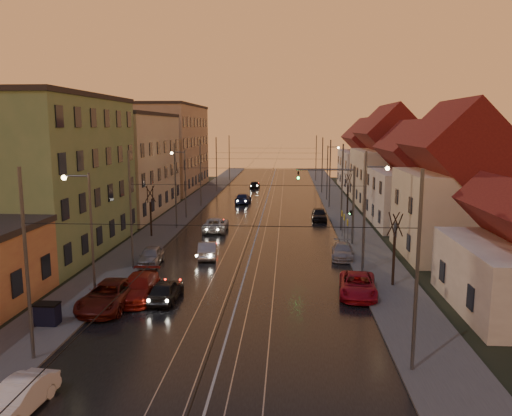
% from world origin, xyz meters
% --- Properties ---
extents(ground, '(160.00, 160.00, 0.00)m').
position_xyz_m(ground, '(0.00, 0.00, 0.00)').
color(ground, black).
rests_on(ground, ground).
extents(road, '(16.00, 120.00, 0.04)m').
position_xyz_m(road, '(0.00, 40.00, 0.02)').
color(road, black).
rests_on(road, ground).
extents(sidewalk_left, '(4.00, 120.00, 0.15)m').
position_xyz_m(sidewalk_left, '(-10.00, 40.00, 0.07)').
color(sidewalk_left, '#4C4C4C').
rests_on(sidewalk_left, ground).
extents(sidewalk_right, '(4.00, 120.00, 0.15)m').
position_xyz_m(sidewalk_right, '(10.00, 40.00, 0.07)').
color(sidewalk_right, '#4C4C4C').
rests_on(sidewalk_right, ground).
extents(tram_rail_0, '(0.06, 120.00, 0.03)m').
position_xyz_m(tram_rail_0, '(-2.20, 40.00, 0.06)').
color(tram_rail_0, gray).
rests_on(tram_rail_0, road).
extents(tram_rail_1, '(0.06, 120.00, 0.03)m').
position_xyz_m(tram_rail_1, '(-0.77, 40.00, 0.06)').
color(tram_rail_1, gray).
rests_on(tram_rail_1, road).
extents(tram_rail_2, '(0.06, 120.00, 0.03)m').
position_xyz_m(tram_rail_2, '(0.77, 40.00, 0.06)').
color(tram_rail_2, gray).
rests_on(tram_rail_2, road).
extents(tram_rail_3, '(0.06, 120.00, 0.03)m').
position_xyz_m(tram_rail_3, '(2.20, 40.00, 0.06)').
color(tram_rail_3, gray).
rests_on(tram_rail_3, road).
extents(apartment_left_1, '(10.00, 18.00, 13.00)m').
position_xyz_m(apartment_left_1, '(-17.50, 14.00, 6.50)').
color(apartment_left_1, '#608554').
rests_on(apartment_left_1, ground).
extents(apartment_left_2, '(10.00, 20.00, 12.00)m').
position_xyz_m(apartment_left_2, '(-17.50, 34.00, 6.00)').
color(apartment_left_2, '#B7A98D').
rests_on(apartment_left_2, ground).
extents(apartment_left_3, '(10.00, 24.00, 14.00)m').
position_xyz_m(apartment_left_3, '(-17.50, 58.00, 7.00)').
color(apartment_left_3, '#A08367').
rests_on(apartment_left_3, ground).
extents(house_right_1, '(8.67, 10.20, 10.80)m').
position_xyz_m(house_right_1, '(17.00, 15.00, 5.45)').
color(house_right_1, beige).
rests_on(house_right_1, ground).
extents(house_right_2, '(9.18, 12.24, 9.20)m').
position_xyz_m(house_right_2, '(17.00, 28.00, 4.64)').
color(house_right_2, beige).
rests_on(house_right_2, ground).
extents(house_right_3, '(9.18, 14.28, 11.50)m').
position_xyz_m(house_right_3, '(17.00, 43.00, 5.80)').
color(house_right_3, beige).
rests_on(house_right_3, ground).
extents(house_right_4, '(9.18, 16.32, 10.00)m').
position_xyz_m(house_right_4, '(17.00, 61.00, 5.05)').
color(house_right_4, beige).
rests_on(house_right_4, ground).
extents(catenary_pole_l_0, '(0.16, 0.16, 9.00)m').
position_xyz_m(catenary_pole_l_0, '(-8.60, -6.00, 4.50)').
color(catenary_pole_l_0, '#595B60').
rests_on(catenary_pole_l_0, ground).
extents(catenary_pole_r_0, '(0.16, 0.16, 9.00)m').
position_xyz_m(catenary_pole_r_0, '(8.60, -6.00, 4.50)').
color(catenary_pole_r_0, '#595B60').
rests_on(catenary_pole_r_0, ground).
extents(catenary_pole_l_1, '(0.16, 0.16, 9.00)m').
position_xyz_m(catenary_pole_l_1, '(-8.60, 9.00, 4.50)').
color(catenary_pole_l_1, '#595B60').
rests_on(catenary_pole_l_1, ground).
extents(catenary_pole_r_1, '(0.16, 0.16, 9.00)m').
position_xyz_m(catenary_pole_r_1, '(8.60, 9.00, 4.50)').
color(catenary_pole_r_1, '#595B60').
rests_on(catenary_pole_r_1, ground).
extents(catenary_pole_l_2, '(0.16, 0.16, 9.00)m').
position_xyz_m(catenary_pole_l_2, '(-8.60, 24.00, 4.50)').
color(catenary_pole_l_2, '#595B60').
rests_on(catenary_pole_l_2, ground).
extents(catenary_pole_r_2, '(0.16, 0.16, 9.00)m').
position_xyz_m(catenary_pole_r_2, '(8.60, 24.00, 4.50)').
color(catenary_pole_r_2, '#595B60').
rests_on(catenary_pole_r_2, ground).
extents(catenary_pole_l_3, '(0.16, 0.16, 9.00)m').
position_xyz_m(catenary_pole_l_3, '(-8.60, 39.00, 4.50)').
color(catenary_pole_l_3, '#595B60').
rests_on(catenary_pole_l_3, ground).
extents(catenary_pole_r_3, '(0.16, 0.16, 9.00)m').
position_xyz_m(catenary_pole_r_3, '(8.60, 39.00, 4.50)').
color(catenary_pole_r_3, '#595B60').
rests_on(catenary_pole_r_3, ground).
extents(catenary_pole_l_4, '(0.16, 0.16, 9.00)m').
position_xyz_m(catenary_pole_l_4, '(-8.60, 54.00, 4.50)').
color(catenary_pole_l_4, '#595B60').
rests_on(catenary_pole_l_4, ground).
extents(catenary_pole_r_4, '(0.16, 0.16, 9.00)m').
position_xyz_m(catenary_pole_r_4, '(8.60, 54.00, 4.50)').
color(catenary_pole_r_4, '#595B60').
rests_on(catenary_pole_r_4, ground).
extents(catenary_pole_l_5, '(0.16, 0.16, 9.00)m').
position_xyz_m(catenary_pole_l_5, '(-8.60, 72.00, 4.50)').
color(catenary_pole_l_5, '#595B60').
rests_on(catenary_pole_l_5, ground).
extents(catenary_pole_r_5, '(0.16, 0.16, 9.00)m').
position_xyz_m(catenary_pole_r_5, '(8.60, 72.00, 4.50)').
color(catenary_pole_r_5, '#595B60').
rests_on(catenary_pole_r_5, ground).
extents(street_lamp_0, '(1.75, 0.32, 8.00)m').
position_xyz_m(street_lamp_0, '(-9.10, 2.00, 4.89)').
color(street_lamp_0, '#595B60').
rests_on(street_lamp_0, ground).
extents(street_lamp_1, '(1.75, 0.32, 8.00)m').
position_xyz_m(street_lamp_1, '(9.10, 10.00, 4.89)').
color(street_lamp_1, '#595B60').
rests_on(street_lamp_1, ground).
extents(street_lamp_2, '(1.75, 0.32, 8.00)m').
position_xyz_m(street_lamp_2, '(-9.10, 30.00, 4.89)').
color(street_lamp_2, '#595B60').
rests_on(street_lamp_2, ground).
extents(street_lamp_3, '(1.75, 0.32, 8.00)m').
position_xyz_m(street_lamp_3, '(9.10, 46.00, 4.89)').
color(street_lamp_3, '#595B60').
rests_on(street_lamp_3, ground).
extents(traffic_light_mast, '(5.30, 0.32, 7.20)m').
position_xyz_m(traffic_light_mast, '(7.99, 18.00, 4.60)').
color(traffic_light_mast, '#595B60').
rests_on(traffic_light_mast, ground).
extents(bare_tree_0, '(1.09, 1.09, 5.11)m').
position_xyz_m(bare_tree_0, '(-10.20, 20.00, 2.49)').
color(bare_tree_0, black).
rests_on(bare_tree_0, ground).
extents(bare_tree_1, '(1.09, 1.09, 5.11)m').
position_xyz_m(bare_tree_1, '(10.20, 6.00, 2.49)').
color(bare_tree_1, black).
rests_on(bare_tree_1, ground).
extents(bare_tree_2, '(1.09, 1.09, 5.11)m').
position_xyz_m(bare_tree_2, '(10.40, 34.00, 2.49)').
color(bare_tree_2, black).
rests_on(bare_tree_2, ground).
extents(driving_car_0, '(1.71, 4.01, 1.35)m').
position_xyz_m(driving_car_0, '(-4.45, 2.40, 0.68)').
color(driving_car_0, black).
rests_on(driving_car_0, ground).
extents(driving_car_1, '(1.96, 4.31, 1.37)m').
position_xyz_m(driving_car_1, '(-3.50, 12.79, 0.69)').
color(driving_car_1, '#AAAAAF').
rests_on(driving_car_1, ground).
extents(driving_car_2, '(2.43, 5.08, 1.40)m').
position_xyz_m(driving_car_2, '(-4.34, 23.32, 0.70)').
color(driving_car_2, '#BDBDBD').
rests_on(driving_car_2, ground).
extents(driving_car_3, '(2.14, 4.86, 1.39)m').
position_xyz_m(driving_car_3, '(-3.20, 42.45, 0.69)').
color(driving_car_3, '#171E46').
rests_on(driving_car_3, ground).
extents(driving_car_4, '(1.77, 3.91, 1.30)m').
position_xyz_m(driving_car_4, '(-2.70, 59.82, 0.65)').
color(driving_car_4, black).
rests_on(driving_car_4, ground).
extents(parked_left_0, '(1.68, 3.88, 1.24)m').
position_xyz_m(parked_left_0, '(-7.00, -10.18, 0.62)').
color(parked_left_0, white).
rests_on(parked_left_0, ground).
extents(parked_left_1, '(2.78, 5.63, 1.54)m').
position_xyz_m(parked_left_1, '(-7.51, 0.93, 0.77)').
color(parked_left_1, '#51140D').
rests_on(parked_left_1, ground).
extents(parked_left_2, '(2.28, 5.20, 1.49)m').
position_xyz_m(parked_left_2, '(-6.25, 2.63, 0.74)').
color(parked_left_2, maroon).
rests_on(parked_left_2, ground).
extents(parked_left_3, '(1.92, 4.18, 1.39)m').
position_xyz_m(parked_left_3, '(-7.60, 10.43, 0.69)').
color(parked_left_3, '#97979C').
rests_on(parked_left_3, ground).
extents(parked_right_0, '(2.78, 5.17, 1.38)m').
position_xyz_m(parked_right_0, '(7.60, 4.12, 0.69)').
color(parked_right_0, '#AC1124').
rests_on(parked_right_0, ground).
extents(parked_right_1, '(2.13, 4.37, 1.22)m').
position_xyz_m(parked_right_1, '(7.60, 13.31, 0.61)').
color(parked_right_1, '#A5A5AA').
rests_on(parked_right_1, ground).
extents(parked_right_2, '(1.76, 4.25, 1.44)m').
position_xyz_m(parked_right_2, '(6.71, 29.95, 0.72)').
color(parked_right_2, black).
rests_on(parked_right_2, ground).
extents(dumpster, '(1.20, 0.81, 1.10)m').
position_xyz_m(dumpster, '(-9.82, -2.08, 0.70)').
color(dumpster, black).
rests_on(dumpster, sidewalk_left).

